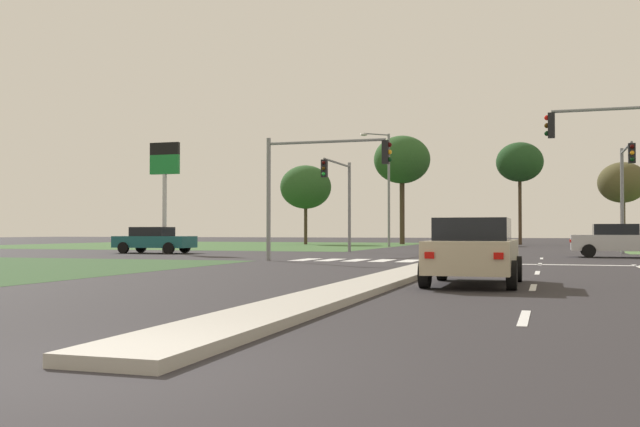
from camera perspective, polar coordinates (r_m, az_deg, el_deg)
ground_plane at (r=35.90m, az=11.32°, el=-3.37°), size 200.00×200.00×0.00m
grass_verge_far_left at (r=66.96m, az=-8.54°, el=-2.44°), size 35.00×35.00×0.01m
median_island_near at (r=17.15m, az=4.45°, el=-5.37°), size 1.20×22.00×0.14m
median_island_far at (r=60.80m, az=13.85°, el=-2.46°), size 1.20×36.00×0.14m
lane_dash_near at (r=11.10m, az=15.65°, el=-7.85°), size 0.14×2.00×0.01m
lane_dash_second at (r=17.07m, az=16.30°, el=-5.56°), size 0.14×2.00×0.01m
lane_dash_third at (r=23.06m, az=16.61°, el=-4.45°), size 0.14×2.00×0.01m
lane_dash_fourth at (r=29.05m, az=16.79°, el=-3.80°), size 0.14×2.00×0.01m
lane_dash_fifth at (r=35.05m, az=16.91°, el=-3.38°), size 0.14×2.00×0.01m
stop_bar_near at (r=28.69m, az=17.38°, el=-3.83°), size 6.40×0.50×0.01m
crosswalk_bar_near at (r=32.17m, az=-1.13°, el=-3.62°), size 0.70×2.80×0.01m
crosswalk_bar_second at (r=31.82m, az=0.83°, el=-3.64°), size 0.70×2.80×0.01m
crosswalk_bar_third at (r=31.51m, az=2.84°, el=-3.67°), size 0.70×2.80×0.01m
crosswalk_bar_fourth at (r=31.24m, az=4.89°, el=-3.68°), size 0.70×2.80×0.01m
crosswalk_bar_fifth at (r=31.01m, az=6.96°, el=-3.69°), size 0.70×2.80×0.01m
crosswalk_bar_sixth at (r=30.82m, az=9.07°, el=-3.70°), size 0.70×2.80×0.01m
crosswalk_bar_seventh at (r=30.68m, az=11.20°, el=-3.70°), size 0.70×2.80×0.01m
car_silver_near at (r=37.76m, az=22.24°, el=-1.96°), size 4.39×1.96×1.60m
car_teal_second at (r=42.71m, az=-12.83°, el=-2.01°), size 4.54×2.07×1.49m
car_beige_third at (r=17.53m, az=11.89°, el=-2.87°), size 2.08×4.27×1.57m
car_black_fourth at (r=67.44m, az=12.30°, el=-1.72°), size 1.99×4.54×1.61m
car_white_fifth at (r=61.39m, az=11.69°, el=-1.78°), size 1.96×4.64×1.57m
traffic_signal_near_right at (r=29.30m, az=22.13°, el=4.29°), size 4.00×0.32×6.06m
traffic_signal_far_left at (r=41.90m, az=1.57°, el=2.04°), size 0.32×5.45×5.38m
traffic_signal_far_right at (r=40.59m, az=22.75°, el=2.57°), size 0.32×5.34×5.72m
traffic_signal_near_left at (r=30.64m, az=-0.42°, el=3.14°), size 5.46×0.32×5.25m
street_lamp_third at (r=58.90m, az=5.20°, el=2.38°), size 2.04×1.82×9.10m
pedestrian_at_median at (r=48.49m, az=12.59°, el=-1.51°), size 0.34×0.34×1.64m
fuel_price_totem at (r=42.45m, az=-12.03°, el=3.17°), size 1.80×0.24×6.29m
treeline_near at (r=69.08m, az=-1.13°, el=2.07°), size 4.84×4.84×7.48m
treeline_second at (r=70.57m, az=6.42°, el=4.16°), size 5.39×5.39×10.40m
treeline_third at (r=69.78m, az=15.32°, el=3.87°), size 4.28×4.28×9.44m
treeline_fourth at (r=67.21m, az=22.54°, el=2.22°), size 4.08×4.08×7.13m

